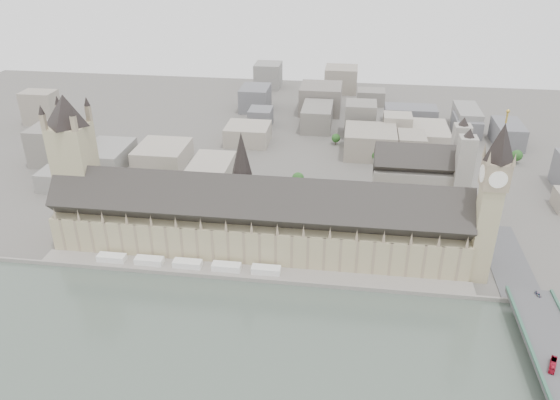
# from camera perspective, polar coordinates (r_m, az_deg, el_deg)

# --- Properties ---
(ground) EXTENTS (900.00, 900.00, 0.00)m
(ground) POSITION_cam_1_polar(r_m,az_deg,el_deg) (348.56, -2.92, -7.06)
(ground) COLOR #595651
(ground) RESTS_ON ground
(embankment_wall) EXTENTS (600.00, 1.50, 3.00)m
(embankment_wall) POSITION_cam_1_polar(r_m,az_deg,el_deg) (335.66, -3.39, -8.28)
(embankment_wall) COLOR gray
(embankment_wall) RESTS_ON ground
(river_terrace) EXTENTS (270.00, 15.00, 2.00)m
(river_terrace) POSITION_cam_1_polar(r_m,az_deg,el_deg) (341.94, -3.15, -7.63)
(river_terrace) COLOR gray
(river_terrace) RESTS_ON ground
(terrace_tents) EXTENTS (118.00, 7.00, 4.00)m
(terrace_tents) POSITION_cam_1_polar(r_m,az_deg,el_deg) (349.50, -9.65, -6.57)
(terrace_tents) COLOR white
(terrace_tents) RESTS_ON river_terrace
(palace_of_westminster) EXTENTS (265.00, 40.73, 55.44)m
(palace_of_westminster) POSITION_cam_1_polar(r_m,az_deg,el_deg) (352.96, -2.43, -2.23)
(palace_of_westminster) COLOR tan
(palace_of_westminster) RESTS_ON ground
(elizabeth_tower) EXTENTS (17.00, 17.00, 107.50)m
(elizabeth_tower) POSITION_cam_1_polar(r_m,az_deg,el_deg) (331.72, 21.25, 0.65)
(elizabeth_tower) COLOR tan
(elizabeth_tower) RESTS_ON ground
(victoria_tower) EXTENTS (30.00, 30.00, 100.00)m
(victoria_tower) POSITION_cam_1_polar(r_m,az_deg,el_deg) (383.19, -20.67, 3.84)
(victoria_tower) COLOR tan
(victoria_tower) RESTS_ON ground
(central_tower) EXTENTS (13.00, 13.00, 48.00)m
(central_tower) POSITION_cam_1_polar(r_m,az_deg,el_deg) (344.43, -4.00, 3.50)
(central_tower) COLOR #84715B
(central_tower) RESTS_ON ground
(westminster_abbey) EXTENTS (68.00, 36.00, 64.00)m
(westminster_abbey) POSITION_cam_1_polar(r_m,az_deg,el_deg) (417.91, 14.59, 2.16)
(westminster_abbey) COLOR gray
(westminster_abbey) RESTS_ON ground
(city_skyline_inland) EXTENTS (720.00, 360.00, 38.00)m
(city_skyline_inland) POSITION_cam_1_polar(r_m,az_deg,el_deg) (559.15, 1.63, 8.80)
(city_skyline_inland) COLOR gray
(city_skyline_inland) RESTS_ON ground
(park_trees) EXTENTS (110.00, 30.00, 15.00)m
(park_trees) POSITION_cam_1_polar(r_m,az_deg,el_deg) (396.59, -2.80, -1.19)
(park_trees) COLOR #234C1B
(park_trees) RESTS_ON ground
(red_bus_north) EXTENTS (6.61, 11.23, 3.08)m
(red_bus_north) POSITION_cam_1_polar(r_m,az_deg,el_deg) (294.36, 26.61, -15.13)
(red_bus_north) COLOR #B7142B
(red_bus_north) RESTS_ON westminster_bridge
(car_approach) EXTENTS (3.02, 5.07, 1.38)m
(car_approach) POSITION_cam_1_polar(r_m,az_deg,el_deg) (339.54, 25.36, -8.88)
(car_approach) COLOR gray
(car_approach) RESTS_ON westminster_bridge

